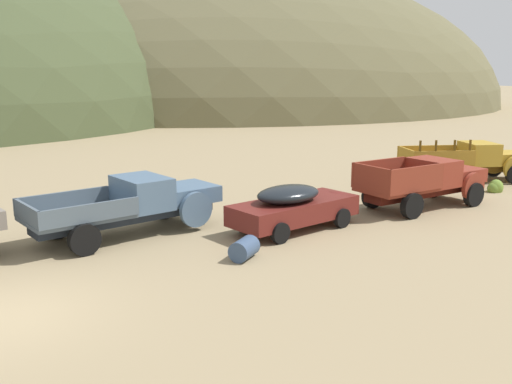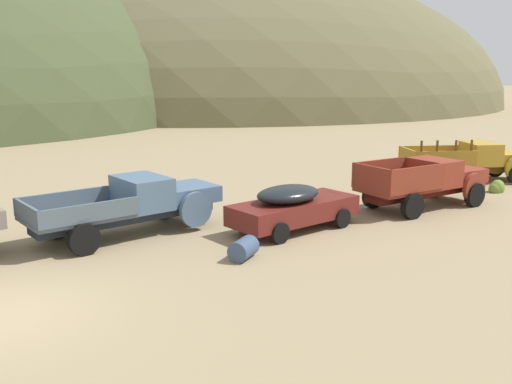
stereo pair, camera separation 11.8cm
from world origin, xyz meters
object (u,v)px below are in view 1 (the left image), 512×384
Objects in this scene: truck_mustard at (476,161)px; oil_drum_by_truck at (244,249)px; car_oxblood at (297,206)px; truck_chalk_blue at (139,203)px; truck_rust_red at (430,181)px.

truck_mustard is 6.08× the size of oil_drum_by_truck.
car_oxblood is 4.78× the size of oil_drum_by_truck.
truck_mustard reaches higher than truck_chalk_blue.
truck_mustard is at bearing 2.78° from car_oxblood.
truck_rust_red is 5.57× the size of oil_drum_by_truck.
truck_chalk_blue is at bearing 145.12° from car_oxblood.
truck_chalk_blue is at bearing -155.62° from truck_mustard.
truck_mustard is (11.96, 4.16, 0.18)m from car_oxblood.
car_oxblood reaches higher than oil_drum_by_truck.
truck_chalk_blue is at bearing 166.51° from truck_rust_red.
truck_chalk_blue is 6.23× the size of oil_drum_by_truck.
car_oxblood is at bearing -144.72° from truck_mustard.
car_oxblood is (5.04, -1.68, -0.20)m from truck_chalk_blue.
truck_mustard reaches higher than oil_drum_by_truck.
truck_chalk_blue reaches higher than car_oxblood.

